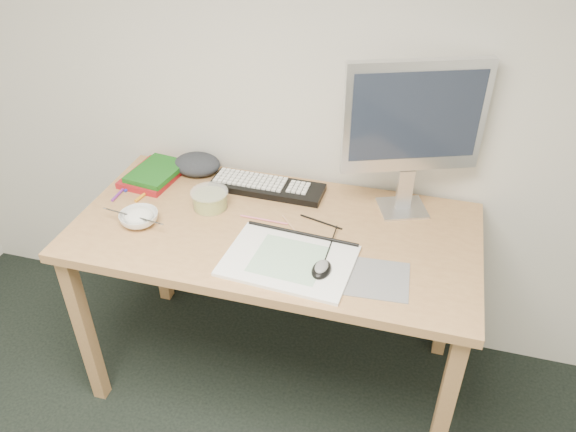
# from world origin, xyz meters

# --- Properties ---
(desk) EXTENTS (1.40, 0.70, 0.75)m
(desk) POSITION_xyz_m (-0.15, 1.43, 0.67)
(desk) COLOR tan
(desk) RESTS_ON ground
(mousepad) EXTENTS (0.22, 0.20, 0.00)m
(mousepad) POSITION_xyz_m (0.23, 1.26, 0.75)
(mousepad) COLOR slate
(mousepad) RESTS_ON desk
(sketchpad) EXTENTS (0.43, 0.32, 0.01)m
(sketchpad) POSITION_xyz_m (-0.05, 1.26, 0.76)
(sketchpad) COLOR white
(sketchpad) RESTS_ON desk
(keyboard) EXTENTS (0.44, 0.15, 0.03)m
(keyboard) POSITION_xyz_m (-0.24, 1.66, 0.76)
(keyboard) COLOR black
(keyboard) RESTS_ON desk
(monitor) EXTENTS (0.46, 0.20, 0.56)m
(monitor) POSITION_xyz_m (0.27, 1.67, 1.10)
(monitor) COLOR silver
(monitor) RESTS_ON desk
(mouse) EXTENTS (0.07, 0.10, 0.03)m
(mouse) POSITION_xyz_m (0.07, 1.23, 0.78)
(mouse) COLOR black
(mouse) RESTS_ON sketchpad
(rice_bowl) EXTENTS (0.15, 0.15, 0.04)m
(rice_bowl) POSITION_xyz_m (-0.61, 1.33, 0.77)
(rice_bowl) COLOR silver
(rice_bowl) RESTS_ON desk
(chopsticks) EXTENTS (0.24, 0.05, 0.02)m
(chopsticks) POSITION_xyz_m (-0.62, 1.30, 0.80)
(chopsticks) COLOR silver
(chopsticks) RESTS_ON rice_bowl
(fruit_tub) EXTENTS (0.15, 0.15, 0.07)m
(fruit_tub) POSITION_xyz_m (-0.41, 1.49, 0.78)
(fruit_tub) COLOR #E6BC51
(fruit_tub) RESTS_ON desk
(book_red) EXTENTS (0.21, 0.26, 0.02)m
(book_red) POSITION_xyz_m (-0.70, 1.62, 0.76)
(book_red) COLOR maroon
(book_red) RESTS_ON desk
(book_green) EXTENTS (0.19, 0.24, 0.02)m
(book_green) POSITION_xyz_m (-0.69, 1.62, 0.78)
(book_green) COLOR #165A16
(book_green) RESTS_ON book_red
(cloth_lump) EXTENTS (0.19, 0.18, 0.07)m
(cloth_lump) POSITION_xyz_m (-0.56, 1.72, 0.78)
(cloth_lump) COLOR #222429
(cloth_lump) RESTS_ON desk
(pencil_pink) EXTENTS (0.18, 0.01, 0.01)m
(pencil_pink) POSITION_xyz_m (-0.19, 1.46, 0.75)
(pencil_pink) COLOR pink
(pencil_pink) RESTS_ON desk
(pencil_tan) EXTENTS (0.12, 0.13, 0.01)m
(pencil_tan) POSITION_xyz_m (-0.08, 1.44, 0.75)
(pencil_tan) COLOR tan
(pencil_tan) RESTS_ON desk
(pencil_black) EXTENTS (0.16, 0.05, 0.01)m
(pencil_black) POSITION_xyz_m (0.00, 1.50, 0.75)
(pencil_black) COLOR black
(pencil_black) RESTS_ON desk
(marker_blue) EXTENTS (0.06, 0.12, 0.01)m
(marker_blue) POSITION_xyz_m (-0.74, 1.56, 0.76)
(marker_blue) COLOR #222DB9
(marker_blue) RESTS_ON desk
(marker_orange) EXTENTS (0.04, 0.13, 0.01)m
(marker_orange) POSITION_xyz_m (-0.68, 1.51, 0.76)
(marker_orange) COLOR orange
(marker_orange) RESTS_ON desk
(marker_purple) EXTENTS (0.01, 0.12, 0.01)m
(marker_purple) POSITION_xyz_m (-0.77, 1.48, 0.76)
(marker_purple) COLOR #6C268E
(marker_purple) RESTS_ON desk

